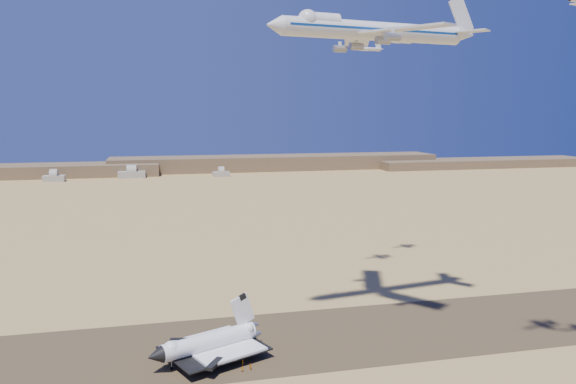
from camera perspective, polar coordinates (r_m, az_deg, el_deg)
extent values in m
plane|color=tan|center=(187.56, -2.33, -15.01)|extent=(1200.00, 1200.00, 0.00)
cube|color=brown|center=(187.54, -2.33, -15.00)|extent=(600.00, 50.00, 0.06)
cube|color=brown|center=(728.50, -1.12, 3.01)|extent=(420.00, 60.00, 18.00)
cube|color=brown|center=(808.21, 19.18, 2.82)|extent=(300.00, 60.00, 11.00)
cube|color=#9F998D|center=(652.28, -22.67, 1.28)|extent=(22.00, 14.00, 6.50)
cube|color=#9F998D|center=(658.77, -15.58, 1.71)|extent=(30.00, 15.00, 7.50)
cube|color=#9F998D|center=(652.37, -6.80, 1.81)|extent=(19.00, 12.50, 5.50)
cylinder|color=white|center=(175.29, -8.08, -14.81)|extent=(29.36, 16.60, 5.21)
cone|color=black|center=(168.62, -13.33, -15.91)|extent=(5.80, 6.20, 4.95)
sphere|color=white|center=(170.09, -11.79, -15.37)|extent=(4.83, 4.83, 4.83)
cube|color=white|center=(177.78, -6.98, -15.20)|extent=(27.63, 28.60, 0.84)
cube|color=black|center=(177.11, -7.52, -15.45)|extent=(34.46, 31.56, 0.46)
cube|color=white|center=(178.28, -4.65, -11.85)|extent=(8.17, 4.02, 10.71)
cylinder|color=gray|center=(172.05, -11.74, -16.85)|extent=(0.33, 0.33, 2.97)
cylinder|color=black|center=(172.47, -11.73, -17.15)|extent=(1.10, 0.79, 1.02)
cylinder|color=gray|center=(175.73, -5.64, -16.16)|extent=(0.33, 0.33, 2.97)
cylinder|color=black|center=(176.13, -5.63, -16.45)|extent=(1.10, 0.79, 1.02)
cylinder|color=gray|center=(183.11, -7.19, -15.15)|extent=(0.33, 0.33, 2.97)
cylinder|color=black|center=(183.50, -7.19, -15.43)|extent=(1.10, 0.79, 1.02)
cylinder|color=silver|center=(188.34, 8.77, 15.85)|extent=(63.77, 15.42, 5.98)
cone|color=silver|center=(173.78, -1.39, 16.60)|extent=(5.52, 6.62, 5.98)
sphere|color=silver|center=(178.12, 2.00, 17.09)|extent=(6.17, 6.17, 6.17)
cube|color=silver|center=(176.57, 11.88, 15.93)|extent=(23.48, 27.54, 0.65)
cube|color=silver|center=(202.02, 7.01, 15.02)|extent=(17.26, 29.25, 0.65)
cube|color=silver|center=(202.69, 18.22, 15.25)|extent=(10.44, 11.25, 0.47)
cube|color=silver|center=(212.12, 16.04, 15.00)|extent=(8.54, 11.45, 0.47)
cube|color=silver|center=(208.24, 17.18, 16.78)|extent=(10.64, 2.24, 13.37)
cylinder|color=gray|center=(179.71, 9.63, 14.94)|extent=(4.99, 3.10, 2.43)
cylinder|color=gray|center=(171.63, 10.59, 15.25)|extent=(4.99, 3.10, 2.43)
cylinder|color=gray|center=(194.21, 6.96, 14.47)|extent=(4.99, 3.10, 2.43)
cylinder|color=gray|center=(200.74, 5.28, 14.29)|extent=(4.99, 3.10, 2.43)
imported|color=orange|center=(172.10, -4.62, -16.87)|extent=(0.58, 0.77, 1.90)
imported|color=orange|center=(168.56, -4.66, -17.49)|extent=(0.61, 0.86, 1.59)
imported|color=orange|center=(169.34, -3.85, -17.30)|extent=(1.03, 1.24, 1.88)
cylinder|color=silver|center=(240.99, 7.98, 14.20)|extent=(12.88, 3.71, 1.50)
cone|color=black|center=(237.13, 6.34, 14.33)|extent=(2.98, 1.85, 1.39)
sphere|color=black|center=(239.42, 7.31, 14.38)|extent=(1.50, 1.50, 1.50)
cube|color=silver|center=(241.52, 8.20, 14.13)|extent=(5.18, 9.07, 0.27)
cube|color=silver|center=(243.78, 9.09, 14.11)|extent=(3.25, 5.67, 0.21)
cube|color=silver|center=(244.05, 9.14, 14.45)|extent=(3.23, 0.83, 3.61)
cylinder|color=silver|center=(264.98, 11.24, 14.77)|extent=(12.54, 4.20, 1.46)
cone|color=black|center=(260.56, 9.88, 14.92)|extent=(2.95, 1.92, 1.36)
sphere|color=black|center=(263.19, 10.68, 14.95)|extent=(1.46, 1.46, 1.46)
cube|color=silver|center=(265.58, 11.43, 14.70)|extent=(5.41, 8.95, 0.26)
cube|color=silver|center=(268.13, 12.16, 14.66)|extent=(3.39, 5.60, 0.21)
cube|color=silver|center=(268.43, 12.21, 14.97)|extent=(3.14, 0.95, 3.53)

